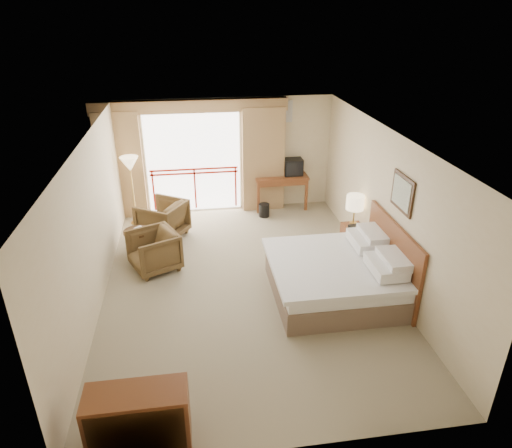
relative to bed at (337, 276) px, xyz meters
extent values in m
plane|color=gray|center=(-1.50, 0.60, -0.38)|extent=(7.00, 7.00, 0.00)
plane|color=white|center=(-1.50, 0.60, 2.32)|extent=(7.00, 7.00, 0.00)
plane|color=beige|center=(-1.50, 4.10, 0.97)|extent=(5.00, 0.00, 5.00)
plane|color=beige|center=(-1.50, -2.90, 0.97)|extent=(5.00, 0.00, 5.00)
plane|color=beige|center=(-4.00, 0.60, 0.97)|extent=(0.00, 7.00, 7.00)
plane|color=beige|center=(1.00, 0.60, 0.97)|extent=(0.00, 7.00, 7.00)
plane|color=white|center=(-2.30, 4.08, 0.82)|extent=(2.40, 0.00, 2.40)
cube|color=#A71E0E|center=(-2.30, 4.06, 0.57)|extent=(2.09, 0.03, 0.04)
cube|color=#A71E0E|center=(-2.30, 4.06, 0.67)|extent=(2.09, 0.03, 0.04)
cube|color=#A71E0E|center=(-3.29, 4.06, 0.17)|extent=(0.04, 0.03, 1.00)
cube|color=#A71E0E|center=(-2.30, 4.06, 0.17)|extent=(0.04, 0.03, 1.00)
cube|color=#A71E0E|center=(-1.31, 4.06, 0.17)|extent=(0.04, 0.03, 1.00)
cube|color=olive|center=(-3.95, 3.95, 0.87)|extent=(1.00, 0.26, 2.50)
cube|color=olive|center=(-0.65, 3.95, 0.87)|extent=(1.00, 0.26, 2.50)
cube|color=olive|center=(-2.30, 3.98, 2.17)|extent=(4.40, 0.22, 0.28)
cube|color=silver|center=(-0.20, 4.07, 1.97)|extent=(0.50, 0.04, 0.50)
cube|color=brown|center=(-0.05, 0.00, -0.18)|extent=(2.05, 2.00, 0.40)
cube|color=white|center=(-0.05, 0.00, 0.12)|extent=(2.01, 1.96, 0.22)
cube|color=white|center=(-0.10, 0.00, 0.25)|extent=(2.09, 2.06, 0.08)
cube|color=white|center=(0.65, -0.45, 0.40)|extent=(0.50, 0.75, 0.18)
cube|color=white|center=(0.65, 0.45, 0.40)|extent=(0.50, 0.75, 0.18)
cube|color=white|center=(0.78, -0.45, 0.52)|extent=(0.40, 0.70, 0.14)
cube|color=white|center=(0.78, 0.45, 0.52)|extent=(0.40, 0.70, 0.14)
cube|color=#602B13|center=(0.96, 0.00, 0.27)|extent=(0.06, 2.10, 1.30)
cube|color=black|center=(0.98, 0.00, 1.47)|extent=(0.03, 0.72, 0.60)
cube|color=silver|center=(0.96, 0.00, 1.47)|extent=(0.01, 0.60, 0.48)
cube|color=#602B13|center=(0.81, 1.49, -0.10)|extent=(0.41, 0.48, 0.56)
cylinder|color=tan|center=(0.81, 1.54, 0.22)|extent=(0.15, 0.15, 0.04)
cylinder|color=tan|center=(0.81, 1.54, 0.41)|extent=(0.03, 0.03, 0.37)
cylinder|color=#FFE5B2|center=(0.81, 1.54, 0.68)|extent=(0.35, 0.35, 0.29)
cube|color=black|center=(0.76, 1.34, 0.22)|extent=(0.21, 0.17, 0.09)
cube|color=#602B13|center=(-0.22, 3.91, 0.44)|extent=(1.29, 0.62, 0.05)
cube|color=#602B13|center=(-0.81, 3.65, 0.02)|extent=(0.06, 0.06, 0.80)
cube|color=#602B13|center=(0.38, 3.65, 0.02)|extent=(0.06, 0.06, 0.80)
cube|color=#602B13|center=(-0.81, 4.18, 0.02)|extent=(0.06, 0.06, 0.80)
cube|color=#602B13|center=(0.38, 4.18, 0.02)|extent=(0.06, 0.06, 0.80)
cube|color=#602B13|center=(-0.22, 4.18, 0.11)|extent=(1.18, 0.03, 0.59)
cube|color=#602B13|center=(-0.22, 3.63, 0.35)|extent=(1.18, 0.03, 0.13)
cube|color=black|center=(0.08, 3.91, 0.66)|extent=(0.44, 0.34, 0.40)
cube|color=black|center=(0.08, 3.74, 0.66)|extent=(0.40, 0.02, 0.32)
cylinder|color=black|center=(-0.57, 3.91, 0.60)|extent=(0.15, 0.15, 0.27)
cylinder|color=white|center=(-0.42, 3.86, 0.51)|extent=(0.08, 0.08, 0.10)
cylinder|color=black|center=(-0.70, 3.43, -0.22)|extent=(0.28, 0.28, 0.32)
imported|color=#4C3820|center=(-3.04, 2.70, -0.38)|extent=(1.23, 1.22, 0.82)
imported|color=#4C3820|center=(-3.15, 1.35, -0.38)|extent=(1.11, 1.10, 0.77)
cylinder|color=black|center=(-3.49, 1.86, 0.19)|extent=(0.53, 0.53, 0.04)
cylinder|color=black|center=(-3.49, 1.86, -0.09)|extent=(0.06, 0.06, 0.53)
cylinder|color=black|center=(-3.49, 1.86, -0.36)|extent=(0.38, 0.38, 0.03)
imported|color=white|center=(-3.49, 1.86, 0.21)|extent=(0.27, 0.28, 0.02)
cylinder|color=tan|center=(-3.69, 3.49, -0.36)|extent=(0.26, 0.26, 0.03)
cylinder|color=tan|center=(-3.69, 3.49, 0.31)|extent=(0.03, 0.03, 1.38)
cone|color=#FFE5B2|center=(-3.69, 3.49, 1.05)|extent=(0.41, 0.41, 0.32)
cube|color=#602B13|center=(-3.11, -2.56, 0.00)|extent=(1.14, 0.47, 0.76)
cube|color=black|center=(-3.11, -2.80, 0.00)|extent=(1.04, 0.02, 0.66)
camera|label=1|loc=(-2.34, -6.39, 4.19)|focal=32.00mm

